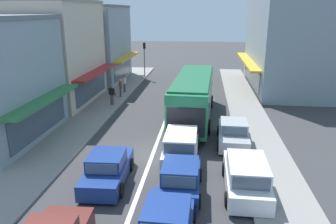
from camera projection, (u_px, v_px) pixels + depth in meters
name	position (u px, v px, depth m)	size (l,w,h in m)	color
ground_plane	(153.00, 155.00, 18.34)	(140.00, 140.00, 0.00)	#353538
lane_centre_line	(162.00, 130.00, 22.13)	(0.20, 28.00, 0.01)	silver
sidewalk_left	(76.00, 116.00, 24.73)	(5.20, 44.00, 0.14)	gray
kerb_right	(251.00, 123.00, 23.36)	(2.80, 44.00, 0.12)	gray
shopfront_mid_block	(51.00, 53.00, 27.66)	(7.69, 9.05, 8.57)	beige
shopfront_far_end	(89.00, 44.00, 36.69)	(8.53, 9.24, 8.28)	#84939E
building_right_far	(293.00, 41.00, 32.76)	(8.78, 13.98, 9.60)	#84939E
city_bus	(193.00, 94.00, 23.87)	(3.07, 10.95, 3.23)	#237A4C
hatchback_adjacent_lane_lead	(181.00, 179.00, 14.25)	(1.82, 3.70, 1.54)	navy
sedan_adjacent_lane_trail	(108.00, 169.00, 15.23)	(2.03, 4.27, 1.47)	navy
wagon_behind_bus_mid	(181.00, 146.00, 17.63)	(1.96, 4.51, 1.58)	silver
parked_wagon_kerb_front	(246.00, 176.00, 14.42)	(1.96, 4.51, 1.58)	silver
parked_sedan_kerb_second	(233.00, 133.00, 19.66)	(2.01, 4.26, 1.47)	#9EA3A8
traffic_light_downstreet	(144.00, 54.00, 37.94)	(0.33, 0.24, 4.20)	gray
pedestrian_with_handbag_near	(112.00, 94.00, 27.29)	(0.66, 0.34, 1.63)	#4C4742
pedestrian_browsing_midblock	(124.00, 83.00, 31.55)	(0.25, 0.65, 1.63)	#4C4742
pedestrian_far_walker	(120.00, 87.00, 29.90)	(0.40, 0.65, 1.63)	#333338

